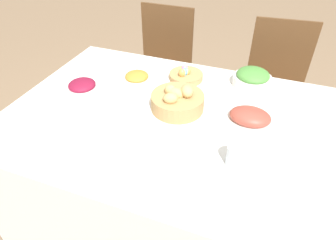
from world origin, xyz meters
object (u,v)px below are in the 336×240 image
dinner_plate (163,176)px  butter_dish (124,123)px  ham_platter (250,117)px  chair_far_right (275,85)px  egg_basket (186,75)px  knife (203,188)px  green_salad_bowl (252,78)px  chair_far_left (162,65)px  fork (125,166)px  bread_basket (177,100)px  drinking_cup (236,156)px  carrot_bowl (137,80)px  beet_salad_bowl (83,89)px  spoon (211,190)px

dinner_plate → butter_dish: 0.36m
ham_platter → butter_dish: bearing=-156.3°
chair_far_right → ham_platter: chair_far_right is taller
egg_basket → knife: size_ratio=1.06×
egg_basket → green_salad_bowl: 0.37m
dinner_plate → chair_far_right: bearing=74.3°
chair_far_left → fork: (0.35, -1.28, 0.24)m
fork → green_salad_bowl: bearing=61.2°
bread_basket → drinking_cup: bread_basket is taller
knife → butter_dish: butter_dish is taller
carrot_bowl → bread_basket: bearing=-23.9°
chair_far_left → butter_dish: 1.11m
chair_far_right → green_salad_bowl: chair_far_right is taller
carrot_bowl → fork: bearing=-69.6°
dinner_plate → knife: 0.16m
fork → drinking_cup: size_ratio=1.93×
dinner_plate → fork: bearing=-180.0°
chair_far_right → dinner_plate: bearing=-111.0°
beet_salad_bowl → spoon: 0.86m
chair_far_left → green_salad_bowl: size_ratio=4.40×
dinner_plate → spoon: size_ratio=1.49×
bread_basket → fork: bread_basket is taller
knife → spoon: bearing=-3.5°
dinner_plate → spoon: 0.19m
chair_far_left → knife: chair_far_left is taller
knife → drinking_cup: bearing=59.1°
ham_platter → drinking_cup: (-0.01, -0.30, 0.02)m
ham_platter → knife: bearing=-102.1°
egg_basket → beet_salad_bowl: 0.58m
chair_far_right → butter_dish: chair_far_right is taller
chair_far_right → egg_basket: (-0.51, -0.55, 0.26)m
dinner_plate → drinking_cup: 0.30m
knife → drinking_cup: drinking_cup is taller
egg_basket → spoon: egg_basket is taller
egg_basket → beet_salad_bowl: (-0.44, -0.37, 0.02)m
beet_salad_bowl → fork: bearing=-40.8°
green_salad_bowl → spoon: bearing=-92.1°
green_salad_bowl → dinner_plate: bearing=-105.4°
chair_far_left → bread_basket: chair_far_left is taller
bread_basket → ham_platter: (0.35, 0.02, -0.02)m
beet_salad_bowl → knife: 0.83m
fork → ham_platter: bearing=44.3°
chair_far_left → spoon: (0.70, -1.28, 0.24)m
egg_basket → dinner_plate: size_ratio=0.71×
beet_salad_bowl → green_salad_bowl: (0.81, 0.43, -0.00)m
fork → butter_dish: size_ratio=1.75×
fork → butter_dish: (-0.12, 0.23, 0.01)m
dinner_plate → drinking_cup: bearing=33.7°
ham_platter → spoon: ham_platter is taller
dinner_plate → spoon: bearing=-0.0°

